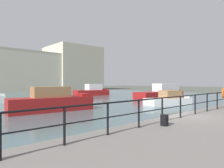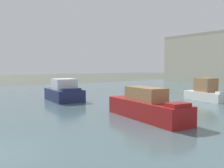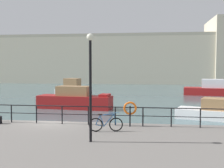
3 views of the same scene
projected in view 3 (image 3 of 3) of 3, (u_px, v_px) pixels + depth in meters
The scene contains 11 objects.
ground_plane at pixel (53, 136), 18.07m from camera, with size 240.00×240.00×0.00m, color #4C5147.
water_basin at pixel (115, 92), 47.94m from camera, with size 80.00×60.00×0.01m, color #476066.
harbor_building at pixel (157, 58), 73.95m from camera, with size 73.08×16.09×15.48m.
moored_green_narrowboat at pixel (73, 89), 42.25m from camera, with size 5.37×2.93×2.49m.
moored_harbor_tender at pixel (75, 100), 29.48m from camera, with size 7.67×2.81×2.27m.
moored_small_launch at pixel (214, 111), 23.62m from camera, with size 5.91×3.86×1.70m.
moored_white_yacht at pixel (210, 89), 42.97m from camera, with size 7.40×3.86×2.34m.
quay_railing at pixel (75, 112), 17.01m from camera, with size 23.59×0.07×1.08m.
parked_bicycle at pixel (106, 124), 15.15m from camera, with size 1.75×0.42×0.98m.
life_ring_stand at pixel (130, 109), 16.43m from camera, with size 0.75×0.16×1.40m.
quay_lamp_post at pixel (90, 73), 12.93m from camera, with size 0.32×0.32×4.81m.
Camera 3 is at (5.98, -17.19, 4.31)m, focal length 47.08 mm.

